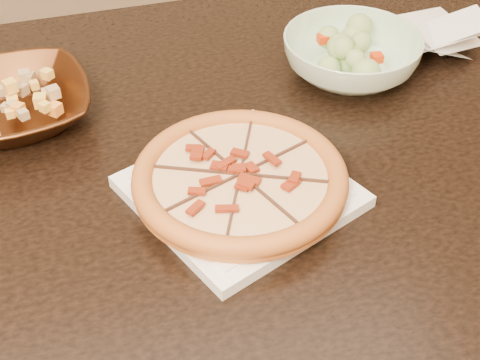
{
  "coord_description": "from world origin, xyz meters",
  "views": [
    {
      "loc": [
        -0.05,
        -0.65,
        1.38
      ],
      "look_at": [
        0.11,
        0.02,
        0.78
      ],
      "focal_mm": 50.0,
      "sensor_mm": 36.0,
      "label": 1
    }
  ],
  "objects": [
    {
      "name": "salad_bowl",
      "position": [
        0.37,
        0.28,
        0.79
      ],
      "size": [
        0.3,
        0.3,
        0.07
      ],
      "primitive_type": "imported",
      "rotation": [
        0.0,
        0.0,
        -0.33
      ],
      "color": "silver",
      "rests_on": "dining_table"
    },
    {
      "name": "salad",
      "position": [
        0.37,
        0.28,
        0.84
      ],
      "size": [
        0.11,
        0.11,
        0.04
      ],
      "color": "#A9C983",
      "rests_on": "salad_bowl"
    },
    {
      "name": "dining_table",
      "position": [
        0.01,
        0.14,
        0.66
      ],
      "size": [
        1.56,
        1.04,
        0.75
      ],
      "color": "black",
      "rests_on": "floor"
    },
    {
      "name": "bronze_bowl",
      "position": [
        -0.19,
        0.28,
        0.78
      ],
      "size": [
        0.27,
        0.27,
        0.06
      ],
      "primitive_type": "imported",
      "rotation": [
        0.0,
        0.0,
        0.13
      ],
      "color": "#4C2813",
      "rests_on": "dining_table"
    },
    {
      "name": "cling_film",
      "position": [
        0.55,
        0.32,
        0.78
      ],
      "size": [
        0.17,
        0.14,
        0.05
      ],
      "primitive_type": null,
      "rotation": [
        0.0,
        0.0,
        -0.01
      ],
      "color": "white",
      "rests_on": "dining_table"
    },
    {
      "name": "plate",
      "position": [
        0.11,
        0.02,
        0.76
      ],
      "size": [
        0.35,
        0.35,
        0.02
      ],
      "color": "white",
      "rests_on": "dining_table"
    },
    {
      "name": "pizza",
      "position": [
        0.11,
        0.02,
        0.78
      ],
      "size": [
        0.29,
        0.29,
        0.03
      ],
      "color": "#C66F2C",
      "rests_on": "plate"
    },
    {
      "name": "mixed_dish",
      "position": [
        -0.19,
        0.28,
        0.82
      ],
      "size": [
        0.11,
        0.12,
        0.03
      ],
      "color": "tan",
      "rests_on": "bronze_bowl"
    }
  ]
}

